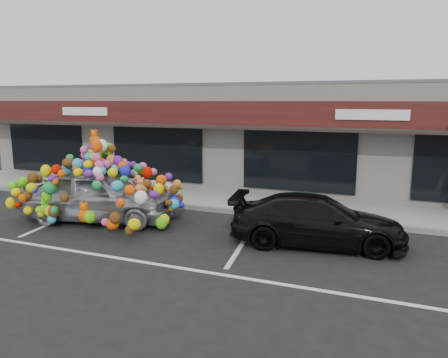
% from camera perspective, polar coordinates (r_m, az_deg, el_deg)
% --- Properties ---
extents(ground, '(90.00, 90.00, 0.00)m').
position_cam_1_polar(ground, '(12.73, -9.53, -6.48)').
color(ground, black).
rests_on(ground, ground).
extents(shop_building, '(24.00, 7.20, 4.31)m').
position_cam_1_polar(shop_building, '(19.93, 3.10, 6.02)').
color(shop_building, silver).
rests_on(shop_building, ground).
extents(sidewalk, '(26.00, 3.00, 0.15)m').
position_cam_1_polar(sidewalk, '(16.14, -2.11, -2.49)').
color(sidewalk, gray).
rests_on(sidewalk, ground).
extents(kerb, '(26.00, 0.18, 0.16)m').
position_cam_1_polar(kerb, '(14.82, -4.49, -3.67)').
color(kerb, slate).
rests_on(kerb, ground).
extents(parking_stripe_left, '(0.73, 4.37, 0.01)m').
position_cam_1_polar(parking_stripe_left, '(14.76, -19.81, -4.61)').
color(parking_stripe_left, silver).
rests_on(parking_stripe_left, ground).
extents(parking_stripe_mid, '(0.73, 4.37, 0.01)m').
position_cam_1_polar(parking_stripe_mid, '(11.75, 2.84, -7.77)').
color(parking_stripe_mid, silver).
rests_on(parking_stripe_mid, ground).
extents(lane_line, '(14.00, 0.12, 0.01)m').
position_cam_1_polar(lane_line, '(9.90, -6.52, -11.35)').
color(lane_line, silver).
rests_on(lane_line, ground).
extents(toy_car, '(3.35, 5.26, 2.88)m').
position_cam_1_polar(toy_car, '(13.75, -16.08, -1.30)').
color(toy_car, gray).
rests_on(toy_car, ground).
extents(black_sedan, '(2.41, 4.58, 1.27)m').
position_cam_1_polar(black_sedan, '(11.34, 12.08, -5.33)').
color(black_sedan, black).
rests_on(black_sedan, ground).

